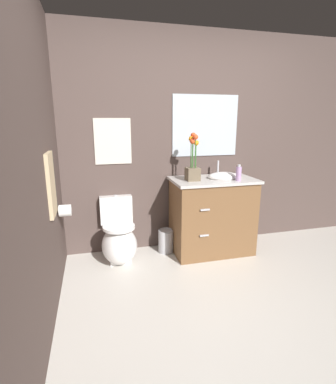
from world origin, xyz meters
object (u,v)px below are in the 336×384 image
(hanging_towel, at_px, (51,185))
(vanity_cabinet, at_px, (212,215))
(soap_bottle, at_px, (239,173))
(trash_bin, at_px, (166,241))
(flower_vase, at_px, (193,165))
(wall_poster, at_px, (113,141))
(wall_mirror, at_px, (205,126))
(toilet_paper_roll, at_px, (65,210))
(toilet, at_px, (119,240))

(hanging_towel, bearing_deg, vanity_cabinet, 17.35)
(soap_bottle, xyz_separation_m, trash_bin, (-0.74, 0.28, -0.82))
(flower_vase, distance_m, wall_poster, 0.91)
(flower_vase, bearing_deg, soap_bottle, -17.26)
(wall_mirror, bearing_deg, hanging_towel, -153.79)
(toilet_paper_roll, bearing_deg, toilet, 21.13)
(hanging_towel, bearing_deg, flower_vase, 19.43)
(toilet, xyz_separation_m, soap_bottle, (1.29, -0.20, 0.71))
(flower_vase, distance_m, wall_mirror, 0.58)
(wall_mirror, bearing_deg, trash_bin, -160.33)
(toilet, height_order, toilet_paper_roll, toilet_paper_roll)
(trash_bin, bearing_deg, soap_bottle, -20.61)
(flower_vase, height_order, wall_mirror, wall_mirror)
(toilet, bearing_deg, trash_bin, 8.24)
(flower_vase, xyz_separation_m, wall_mirror, (0.26, 0.32, 0.41))
(wall_mirror, height_order, toilet_paper_roll, wall_mirror)
(vanity_cabinet, relative_size, wall_poster, 2.12)
(wall_mirror, xyz_separation_m, toilet_paper_roll, (-1.58, -0.46, -0.77))
(flower_vase, height_order, toilet_paper_roll, flower_vase)
(hanging_towel, bearing_deg, soap_bottle, 10.42)
(wall_mirror, bearing_deg, wall_poster, 180.00)
(toilet, height_order, hanging_towel, hanging_towel)
(vanity_cabinet, xyz_separation_m, wall_poster, (-1.08, 0.29, 0.84))
(toilet, xyz_separation_m, wall_mirror, (1.08, 0.27, 1.21))
(wall_poster, distance_m, hanging_towel, 1.02)
(wall_poster, bearing_deg, vanity_cabinet, -15.24)
(wall_mirror, relative_size, hanging_towel, 1.54)
(soap_bottle, xyz_separation_m, wall_poster, (-1.29, 0.47, 0.33))
(toilet, distance_m, wall_mirror, 1.64)
(flower_vase, bearing_deg, wall_mirror, 51.17)
(wall_mirror, distance_m, hanging_towel, 1.88)
(soap_bottle, relative_size, toilet_paper_roll, 1.61)
(vanity_cabinet, bearing_deg, wall_mirror, 90.52)
(soap_bottle, bearing_deg, vanity_cabinet, 140.95)
(hanging_towel, bearing_deg, toilet, 43.77)
(trash_bin, relative_size, hanging_towel, 0.52)
(toilet, xyz_separation_m, wall_poster, (0.00, 0.27, 1.04))
(toilet, height_order, wall_poster, wall_poster)
(trash_bin, xyz_separation_m, wall_mirror, (0.53, 0.19, 1.31))
(vanity_cabinet, height_order, trash_bin, vanity_cabinet)
(vanity_cabinet, relative_size, flower_vase, 2.06)
(toilet, bearing_deg, vanity_cabinet, -1.40)
(wall_poster, xyz_separation_m, hanging_towel, (-0.56, -0.81, -0.28))
(flower_vase, distance_m, trash_bin, 0.95)
(flower_vase, relative_size, wall_mirror, 0.64)
(flower_vase, distance_m, toilet_paper_roll, 1.38)
(trash_bin, distance_m, wall_poster, 1.29)
(flower_vase, relative_size, hanging_towel, 0.99)
(toilet, relative_size, trash_bin, 2.54)
(flower_vase, bearing_deg, toilet, 176.37)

